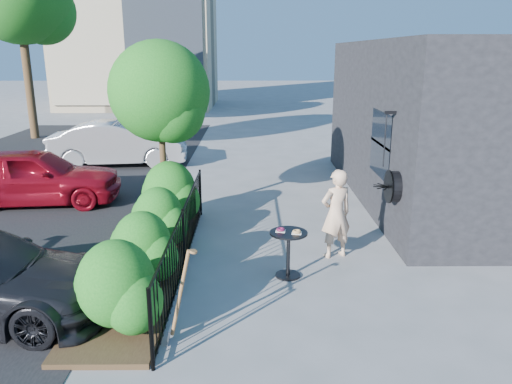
{
  "coord_description": "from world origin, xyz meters",
  "views": [
    {
      "loc": [
        -0.3,
        -8.26,
        3.73
      ],
      "look_at": [
        -0.22,
        0.72,
        1.2
      ],
      "focal_mm": 35.0,
      "sensor_mm": 36.0,
      "label": 1
    }
  ],
  "objects_px": {
    "cafe_table": "(288,246)",
    "woman": "(336,214)",
    "car_silver": "(119,144)",
    "car_red": "(33,176)",
    "patio_tree": "(162,98)",
    "shovel": "(178,302)"
  },
  "relations": [
    {
      "from": "cafe_table",
      "to": "woman",
      "type": "bearing_deg",
      "value": 42.86
    },
    {
      "from": "car_silver",
      "to": "woman",
      "type": "bearing_deg",
      "value": -147.95
    },
    {
      "from": "woman",
      "to": "car_red",
      "type": "bearing_deg",
      "value": -47.1
    },
    {
      "from": "woman",
      "to": "car_silver",
      "type": "xyz_separation_m",
      "value": [
        -6.05,
        7.93,
        -0.1
      ]
    },
    {
      "from": "patio_tree",
      "to": "car_red",
      "type": "bearing_deg",
      "value": 161.77
    },
    {
      "from": "car_red",
      "to": "patio_tree",
      "type": "bearing_deg",
      "value": -113.8
    },
    {
      "from": "woman",
      "to": "car_silver",
      "type": "bearing_deg",
      "value": -73.77
    },
    {
      "from": "patio_tree",
      "to": "cafe_table",
      "type": "height_order",
      "value": "patio_tree"
    },
    {
      "from": "patio_tree",
      "to": "shovel",
      "type": "xyz_separation_m",
      "value": [
        0.98,
        -5.18,
        -2.16
      ]
    },
    {
      "from": "patio_tree",
      "to": "car_silver",
      "type": "height_order",
      "value": "patio_tree"
    },
    {
      "from": "cafe_table",
      "to": "car_silver",
      "type": "relative_size",
      "value": 0.19
    },
    {
      "from": "woman",
      "to": "shovel",
      "type": "distance_m",
      "value": 3.86
    },
    {
      "from": "shovel",
      "to": "car_red",
      "type": "xyz_separation_m",
      "value": [
        -4.52,
        6.34,
        0.12
      ]
    },
    {
      "from": "patio_tree",
      "to": "car_red",
      "type": "relative_size",
      "value": 0.93
    },
    {
      "from": "patio_tree",
      "to": "woman",
      "type": "relative_size",
      "value": 2.34
    },
    {
      "from": "shovel",
      "to": "car_silver",
      "type": "bearing_deg",
      "value": 108.04
    },
    {
      "from": "patio_tree",
      "to": "cafe_table",
      "type": "bearing_deg",
      "value": -50.81
    },
    {
      "from": "patio_tree",
      "to": "car_red",
      "type": "distance_m",
      "value": 4.25
    },
    {
      "from": "patio_tree",
      "to": "woman",
      "type": "distance_m",
      "value": 4.59
    },
    {
      "from": "shovel",
      "to": "car_red",
      "type": "distance_m",
      "value": 7.79
    },
    {
      "from": "car_red",
      "to": "car_silver",
      "type": "distance_m",
      "value": 4.6
    },
    {
      "from": "car_red",
      "to": "woman",
      "type": "bearing_deg",
      "value": -121.56
    }
  ]
}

